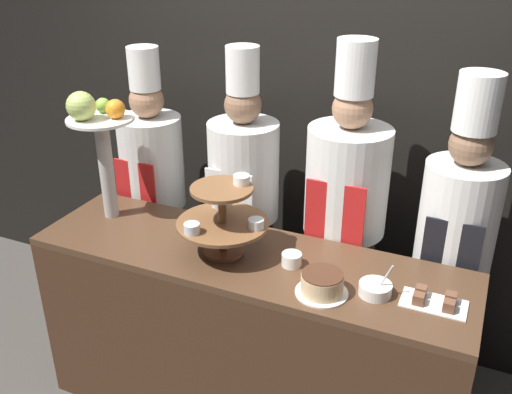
{
  "coord_description": "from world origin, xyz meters",
  "views": [
    {
      "loc": [
        0.94,
        -1.72,
        2.31
      ],
      "look_at": [
        0.0,
        0.38,
        1.2
      ],
      "focal_mm": 40.0,
      "sensor_mm": 36.0,
      "label": 1
    }
  ],
  "objects_px": {
    "serving_bowl_near": "(375,289)",
    "chef_left": "(154,185)",
    "cup_white": "(292,259)",
    "cake_square_tray": "(434,300)",
    "chef_right": "(454,242)",
    "tiered_stand": "(223,217)",
    "cake_round": "(322,284)",
    "chef_center_right": "(345,213)",
    "fruit_pedestal": "(98,131)",
    "chef_center_left": "(244,199)"
  },
  "relations": [
    {
      "from": "serving_bowl_near",
      "to": "chef_left",
      "type": "distance_m",
      "value": 1.53
    },
    {
      "from": "cup_white",
      "to": "cake_square_tray",
      "type": "xyz_separation_m",
      "value": [
        0.62,
        -0.04,
        -0.01
      ]
    },
    {
      "from": "cake_square_tray",
      "to": "chef_left",
      "type": "relative_size",
      "value": 0.15
    },
    {
      "from": "chef_right",
      "to": "tiered_stand",
      "type": "bearing_deg",
      "value": -151.86
    },
    {
      "from": "cake_round",
      "to": "chef_center_right",
      "type": "xyz_separation_m",
      "value": [
        -0.09,
        0.64,
        0.01
      ]
    },
    {
      "from": "chef_right",
      "to": "cake_round",
      "type": "bearing_deg",
      "value": -124.87
    },
    {
      "from": "fruit_pedestal",
      "to": "serving_bowl_near",
      "type": "bearing_deg",
      "value": -4.95
    },
    {
      "from": "chef_left",
      "to": "chef_right",
      "type": "bearing_deg",
      "value": 0.0
    },
    {
      "from": "chef_center_right",
      "to": "serving_bowl_near",
      "type": "bearing_deg",
      "value": -62.48
    },
    {
      "from": "tiered_stand",
      "to": "cake_square_tray",
      "type": "relative_size",
      "value": 1.63
    },
    {
      "from": "tiered_stand",
      "to": "chef_right",
      "type": "bearing_deg",
      "value": 28.14
    },
    {
      "from": "serving_bowl_near",
      "to": "chef_center_left",
      "type": "bearing_deg",
      "value": 146.77
    },
    {
      "from": "cake_round",
      "to": "serving_bowl_near",
      "type": "relative_size",
      "value": 1.42
    },
    {
      "from": "tiered_stand",
      "to": "chef_left",
      "type": "distance_m",
      "value": 0.9
    },
    {
      "from": "cup_white",
      "to": "chef_right",
      "type": "xyz_separation_m",
      "value": [
        0.63,
        0.49,
        -0.02
      ]
    },
    {
      "from": "fruit_pedestal",
      "to": "serving_bowl_near",
      "type": "relative_size",
      "value": 4.33
    },
    {
      "from": "cake_square_tray",
      "to": "chef_center_right",
      "type": "xyz_separation_m",
      "value": [
        -0.52,
        0.53,
        0.03
      ]
    },
    {
      "from": "tiered_stand",
      "to": "chef_left",
      "type": "relative_size",
      "value": 0.24
    },
    {
      "from": "cake_round",
      "to": "chef_left",
      "type": "bearing_deg",
      "value": 152.53
    },
    {
      "from": "cake_round",
      "to": "cake_square_tray",
      "type": "distance_m",
      "value": 0.44
    },
    {
      "from": "tiered_stand",
      "to": "chef_center_left",
      "type": "relative_size",
      "value": 0.23
    },
    {
      "from": "cake_round",
      "to": "chef_left",
      "type": "relative_size",
      "value": 0.13
    },
    {
      "from": "tiered_stand",
      "to": "chef_center_right",
      "type": "bearing_deg",
      "value": 50.56
    },
    {
      "from": "cake_round",
      "to": "cake_square_tray",
      "type": "bearing_deg",
      "value": 14.41
    },
    {
      "from": "chef_left",
      "to": "cake_round",
      "type": "bearing_deg",
      "value": -27.47
    },
    {
      "from": "cake_square_tray",
      "to": "serving_bowl_near",
      "type": "xyz_separation_m",
      "value": [
        -0.23,
        -0.03,
        0.01
      ]
    },
    {
      "from": "tiered_stand",
      "to": "cup_white",
      "type": "height_order",
      "value": "tiered_stand"
    },
    {
      "from": "cake_round",
      "to": "chef_left",
      "type": "xyz_separation_m",
      "value": [
        -1.23,
        0.64,
        -0.05
      ]
    },
    {
      "from": "tiered_stand",
      "to": "serving_bowl_near",
      "type": "distance_m",
      "value": 0.73
    },
    {
      "from": "cup_white",
      "to": "chef_center_left",
      "type": "xyz_separation_m",
      "value": [
        -0.46,
        0.49,
        -0.01
      ]
    },
    {
      "from": "serving_bowl_near",
      "to": "chef_right",
      "type": "xyz_separation_m",
      "value": [
        0.24,
        0.56,
        -0.02
      ]
    },
    {
      "from": "fruit_pedestal",
      "to": "chef_center_right",
      "type": "xyz_separation_m",
      "value": [
        1.13,
        0.43,
        -0.41
      ]
    },
    {
      "from": "tiered_stand",
      "to": "chef_left",
      "type": "height_order",
      "value": "chef_left"
    },
    {
      "from": "cup_white",
      "to": "chef_left",
      "type": "relative_size",
      "value": 0.05
    },
    {
      "from": "tiered_stand",
      "to": "fruit_pedestal",
      "type": "distance_m",
      "value": 0.76
    },
    {
      "from": "chef_center_right",
      "to": "chef_right",
      "type": "bearing_deg",
      "value": 0.0
    },
    {
      "from": "chef_left",
      "to": "chef_center_right",
      "type": "height_order",
      "value": "chef_center_right"
    },
    {
      "from": "serving_bowl_near",
      "to": "chef_center_right",
      "type": "relative_size",
      "value": 0.08
    },
    {
      "from": "serving_bowl_near",
      "to": "chef_left",
      "type": "relative_size",
      "value": 0.09
    },
    {
      "from": "cup_white",
      "to": "chef_center_right",
      "type": "relative_size",
      "value": 0.05
    },
    {
      "from": "chef_right",
      "to": "chef_center_left",
      "type": "bearing_deg",
      "value": -180.0
    },
    {
      "from": "fruit_pedestal",
      "to": "chef_center_right",
      "type": "height_order",
      "value": "chef_center_right"
    },
    {
      "from": "cup_white",
      "to": "chef_left",
      "type": "distance_m",
      "value": 1.15
    },
    {
      "from": "chef_center_left",
      "to": "serving_bowl_near",
      "type": "bearing_deg",
      "value": -33.23
    },
    {
      "from": "chef_center_left",
      "to": "cake_round",
      "type": "bearing_deg",
      "value": -44.51
    },
    {
      "from": "cake_round",
      "to": "chef_right",
      "type": "bearing_deg",
      "value": 55.13
    },
    {
      "from": "chef_left",
      "to": "chef_right",
      "type": "relative_size",
      "value": 0.99
    },
    {
      "from": "cake_square_tray",
      "to": "serving_bowl_near",
      "type": "distance_m",
      "value": 0.23
    },
    {
      "from": "cup_white",
      "to": "chef_center_left",
      "type": "distance_m",
      "value": 0.67
    },
    {
      "from": "cup_white",
      "to": "serving_bowl_near",
      "type": "relative_size",
      "value": 0.58
    }
  ]
}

